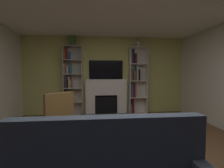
# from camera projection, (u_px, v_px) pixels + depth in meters

# --- Properties ---
(ground_plane) EXTENTS (7.49, 7.49, 0.00)m
(ground_plane) POSITION_uv_depth(u_px,v_px,m) (121.00, 161.00, 2.63)
(ground_plane) COLOR brown
(wall_back_accent) EXTENTS (5.41, 0.06, 2.53)m
(wall_back_accent) POSITION_uv_depth(u_px,v_px,m) (106.00, 76.00, 5.66)
(wall_back_accent) COLOR tan
(wall_back_accent) RESTS_ON ground_plane
(fireplace) EXTENTS (1.43, 0.48, 1.14)m
(fireplace) POSITION_uv_depth(u_px,v_px,m) (106.00, 96.00, 5.59)
(fireplace) COLOR white
(fireplace) RESTS_ON ground_plane
(tv) EXTENTS (1.10, 0.06, 0.61)m
(tv) POSITION_uv_depth(u_px,v_px,m) (106.00, 70.00, 5.59)
(tv) COLOR black
(tv) RESTS_ON fireplace
(bookshelf_left) EXTENTS (0.59, 0.31, 2.19)m
(bookshelf_left) POSITION_uv_depth(u_px,v_px,m) (71.00, 80.00, 5.41)
(bookshelf_left) COLOR beige
(bookshelf_left) RESTS_ON ground_plane
(bookshelf_right) EXTENTS (0.59, 0.29, 2.19)m
(bookshelf_right) POSITION_uv_depth(u_px,v_px,m) (136.00, 80.00, 5.65)
(bookshelf_right) COLOR silver
(bookshelf_right) RESTS_ON ground_plane
(potted_plant) EXTENTS (0.22, 0.22, 0.31)m
(potted_plant) POSITION_uv_depth(u_px,v_px,m) (72.00, 41.00, 5.30)
(potted_plant) COLOR #48525F
(potted_plant) RESTS_ON bookshelf_left
(vase_with_flowers) EXTENTS (0.11, 0.11, 0.32)m
(vase_with_flowers) POSITION_uv_depth(u_px,v_px,m) (138.00, 43.00, 5.53)
(vase_with_flowers) COLOR silver
(vase_with_flowers) RESTS_ON bookshelf_right
(armchair) EXTENTS (0.86, 0.86, 1.02)m
(armchair) POSITION_uv_depth(u_px,v_px,m) (53.00, 119.00, 3.09)
(armchair) COLOR brown
(armchair) RESTS_ON ground_plane
(coffee_table) EXTENTS (0.80, 0.52, 0.40)m
(coffee_table) POSITION_uv_depth(u_px,v_px,m) (105.00, 153.00, 2.17)
(coffee_table) COLOR brown
(coffee_table) RESTS_ON ground_plane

